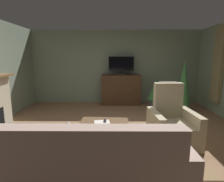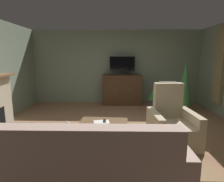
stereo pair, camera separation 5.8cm
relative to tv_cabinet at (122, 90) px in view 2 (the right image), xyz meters
name	(u,v)px [view 2 (the right image)]	position (x,y,z in m)	size (l,w,h in m)	color
ground_plane	(116,136)	(-0.20, -2.65, -0.52)	(6.55, 6.49, 0.04)	#936B4C
wall_back	(116,67)	(-0.20, 0.35, 0.80)	(6.55, 0.10, 2.60)	gray
curtain_panel_far	(220,65)	(2.72, -1.06, 0.93)	(0.10, 0.44, 2.19)	#8E7F56
rug_central	(124,143)	(-0.04, -3.05, -0.50)	(2.54, 2.19, 0.01)	#8E704C
tv_cabinet	(122,90)	(0.00, 0.00, 0.00)	(1.35, 0.49, 1.05)	black
television	(122,65)	(0.00, -0.05, 0.88)	(0.86, 0.20, 0.63)	black
coffee_table	(104,124)	(-0.45, -2.96, -0.14)	(0.97, 0.63, 0.41)	brown
tv_remote	(105,121)	(-0.43, -2.93, -0.08)	(0.17, 0.05, 0.02)	black
folded_newspaper	(101,122)	(-0.49, -2.97, -0.09)	(0.30, 0.22, 0.01)	silver
sofa_floral	(92,168)	(-0.50, -4.34, -0.18)	(2.24, 0.95, 0.97)	#BC9E8E
armchair_beside_cabinet	(172,125)	(0.88, -2.96, -0.16)	(0.88, 0.93, 1.16)	tan
potted_plant_tall_palm_by_window	(185,85)	(1.83, -0.92, 0.34)	(0.43, 0.43, 1.58)	#99664C
potted_plant_on_hearth_side	(157,93)	(1.07, -0.73, 0.06)	(0.53, 0.53, 0.99)	#3D4C5B
cat	(59,127)	(-1.50, -2.43, -0.41)	(0.64, 0.33, 0.19)	beige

